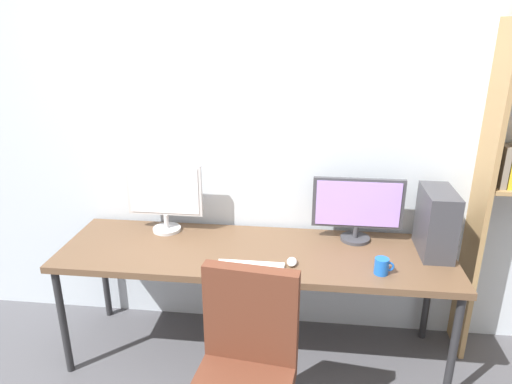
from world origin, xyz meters
TOP-DOWN VIEW (x-y plane):
  - wall_back at (0.00, 1.02)m, footprint 4.71×0.10m
  - desk at (0.00, 0.60)m, footprint 2.31×0.68m
  - monitor_left at (-0.60, 0.81)m, footprint 0.48×0.18m
  - monitor_right at (0.60, 0.81)m, footprint 0.54×0.18m
  - pc_tower at (1.04, 0.70)m, footprint 0.17×0.34m
  - keyboard_main at (0.00, 0.37)m, footprint 0.37×0.13m
  - computer_mouse at (0.22, 0.46)m, footprint 0.06×0.10m
  - coffee_mug at (0.71, 0.41)m, footprint 0.11×0.08m

SIDE VIEW (x-z plane):
  - desk at x=0.00m, z-range 0.32..1.06m
  - keyboard_main at x=0.00m, z-range 0.74..0.76m
  - computer_mouse at x=0.22m, z-range 0.74..0.77m
  - coffee_mug at x=0.71m, z-range 0.74..0.83m
  - pc_tower at x=1.04m, z-range 0.74..1.12m
  - monitor_right at x=0.60m, z-range 0.76..1.16m
  - monitor_left at x=-0.60m, z-range 0.77..1.21m
  - wall_back at x=0.00m, z-range 0.00..2.60m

